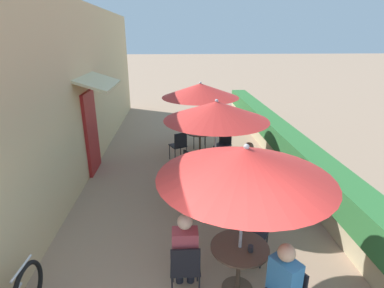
{
  "coord_description": "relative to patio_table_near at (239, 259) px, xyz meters",
  "views": [
    {
      "loc": [
        -0.24,
        -1.48,
        3.39
      ],
      "look_at": [
        0.15,
        5.11,
        1.0
      ],
      "focal_mm": 28.0,
      "sensor_mm": 36.0,
      "label": 1
    }
  ],
  "objects": [
    {
      "name": "cafe_facade_wall",
      "position": [
        -3.14,
        4.74,
        1.55
      ],
      "size": [
        0.98,
        13.29,
        4.2
      ],
      "color": "#D6B784",
      "rests_on": "ground_plane"
    },
    {
      "name": "planter_hedge",
      "position": [
        2.15,
        4.78,
        0.0
      ],
      "size": [
        0.6,
        12.29,
        1.01
      ],
      "color": "tan",
      "rests_on": "ground_plane"
    },
    {
      "name": "patio_table_near",
      "position": [
        0.0,
        0.0,
        0.0
      ],
      "size": [
        0.79,
        0.79,
        0.73
      ],
      "color": "brown",
      "rests_on": "ground_plane"
    },
    {
      "name": "patio_umbrella_near",
      "position": [
        -0.0,
        0.0,
        1.42
      ],
      "size": [
        2.17,
        2.17,
        2.2
      ],
      "color": "#B7B7BC",
      "rests_on": "ground_plane"
    },
    {
      "name": "cafe_chair_near_left",
      "position": [
        -0.73,
        -0.07,
        -0.02
      ],
      "size": [
        0.4,
        0.4,
        0.87
      ],
      "rotation": [
        0.0,
        0.0,
        6.27
      ],
      "color": "black",
      "rests_on": "ground_plane"
    },
    {
      "name": "seated_patron_near_left",
      "position": [
        -0.73,
        0.04,
        0.15
      ],
      "size": [
        0.34,
        0.4,
        1.25
      ],
      "rotation": [
        0.0,
        0.0,
        6.27
      ],
      "color": "#23232D",
      "rests_on": "ground_plane"
    },
    {
      "name": "seated_patron_near_right",
      "position": [
        0.33,
        -0.66,
        0.15
      ],
      "size": [
        0.51,
        0.48,
        1.25
      ],
      "rotation": [
        0.0,
        0.0,
        8.37
      ],
      "color": "#23232D",
      "rests_on": "ground_plane"
    },
    {
      "name": "cafe_chair_near_back",
      "position": [
        0.31,
        0.67,
        -0.02
      ],
      "size": [
        0.55,
        0.55,
        0.87
      ],
      "rotation": [
        0.0,
        0.0,
        10.46
      ],
      "color": "black",
      "rests_on": "ground_plane"
    },
    {
      "name": "coffee_cup_near",
      "position": [
        0.12,
        -0.1,
        0.24
      ],
      "size": [
        0.07,
        0.07,
        0.09
      ],
      "color": "#232328",
      "rests_on": "patio_table_near"
    },
    {
      "name": "patio_table_mid",
      "position": [
        0.01,
        2.65,
        0.0
      ],
      "size": [
        0.79,
        0.79,
        0.73
      ],
      "color": "brown",
      "rests_on": "ground_plane"
    },
    {
      "name": "patio_umbrella_mid",
      "position": [
        0.01,
        2.65,
        1.42
      ],
      "size": [
        2.17,
        2.17,
        2.2
      ],
      "color": "#B7B7BC",
      "rests_on": "ground_plane"
    },
    {
      "name": "cafe_chair_mid_left",
      "position": [
        -0.45,
        3.23,
        -0.02
      ],
      "size": [
        0.55,
        0.55,
        0.87
      ],
      "rotation": [
        0.0,
        0.0,
        5.28
      ],
      "color": "black",
      "rests_on": "ground_plane"
    },
    {
      "name": "cafe_chair_mid_right",
      "position": [
        -0.26,
        1.96,
        -0.02
      ],
      "size": [
        0.54,
        0.54,
        0.87
      ],
      "rotation": [
        0.0,
        0.0,
        7.37
      ],
      "color": "black",
      "rests_on": "ground_plane"
    },
    {
      "name": "cafe_chair_mid_back",
      "position": [
        0.74,
        2.75,
        -0.02
      ],
      "size": [
        0.42,
        0.42,
        0.87
      ],
      "rotation": [
        0.0,
        0.0,
        9.47
      ],
      "color": "black",
      "rests_on": "ground_plane"
    },
    {
      "name": "seated_patron_mid_back",
      "position": [
        0.74,
        2.64,
        0.15
      ],
      "size": [
        0.35,
        0.41,
        1.25
      ],
      "rotation": [
        0.0,
        0.0,
        9.47
      ],
      "color": "#23232D",
      "rests_on": "ground_plane"
    },
    {
      "name": "coffee_cup_mid",
      "position": [
        -0.04,
        2.52,
        0.24
      ],
      "size": [
        0.07,
        0.07,
        0.09
      ],
      "color": "#232328",
      "rests_on": "patio_table_mid"
    },
    {
      "name": "patio_table_far",
      "position": [
        -0.11,
        5.07,
        0.0
      ],
      "size": [
        0.79,
        0.79,
        0.73
      ],
      "color": "brown",
      "rests_on": "ground_plane"
    },
    {
      "name": "patio_umbrella_far",
      "position": [
        -0.11,
        5.07,
        1.42
      ],
      "size": [
        2.17,
        2.17,
        2.2
      ],
      "color": "#B7B7BC",
      "rests_on": "ground_plane"
    },
    {
      "name": "cafe_chair_far_left",
      "position": [
        -0.73,
        4.68,
        -0.02
      ],
      "size": [
        0.54,
        0.54,
        0.87
      ],
      "rotation": [
        0.0,
        0.0,
        6.74
      ],
      "color": "black",
      "rests_on": "ground_plane"
    },
    {
      "name": "cafe_chair_far_right",
      "position": [
        0.54,
        4.73,
        -0.02
      ],
      "size": [
        0.56,
        0.56,
        0.87
      ],
      "rotation": [
        0.0,
        0.0,
        8.83
      ],
      "color": "black",
      "rests_on": "ground_plane"
    },
    {
      "name": "cafe_chair_far_back",
      "position": [
        -0.14,
        5.81,
        -0.02
      ],
      "size": [
        0.43,
        0.43,
        0.87
      ],
      "rotation": [
        0.0,
        0.0,
        10.93
      ],
      "color": "black",
      "rests_on": "ground_plane"
    },
    {
      "name": "coffee_cup_far",
      "position": [
        -0.04,
        4.92,
        0.24
      ],
      "size": [
        0.07,
        0.07,
        0.09
      ],
      "color": "teal",
      "rests_on": "patio_table_far"
    }
  ]
}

